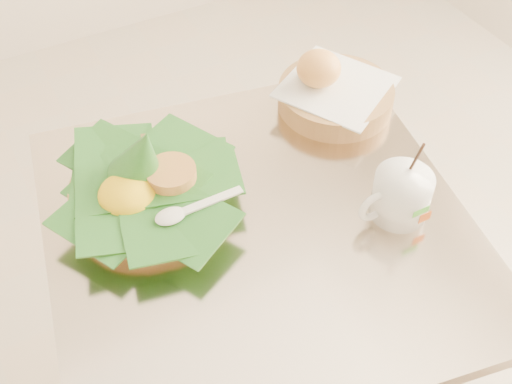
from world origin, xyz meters
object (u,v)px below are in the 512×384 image
cafe_table (258,297)px  coffee_mug (400,195)px  rice_basket (145,184)px  bread_basket (333,91)px

cafe_table → coffee_mug: (0.22, -0.09, 0.27)m
cafe_table → rice_basket: (-0.15, 0.14, 0.26)m
bread_basket → coffee_mug: bearing=-101.0°
cafe_table → coffee_mug: bearing=-21.7°
cafe_table → rice_basket: rice_basket is taller
cafe_table → bread_basket: 0.43m
cafe_table → rice_basket: 0.33m
bread_basket → coffee_mug: 0.30m
bread_basket → coffee_mug: coffee_mug is taller
rice_basket → coffee_mug: (0.37, -0.22, 0.00)m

